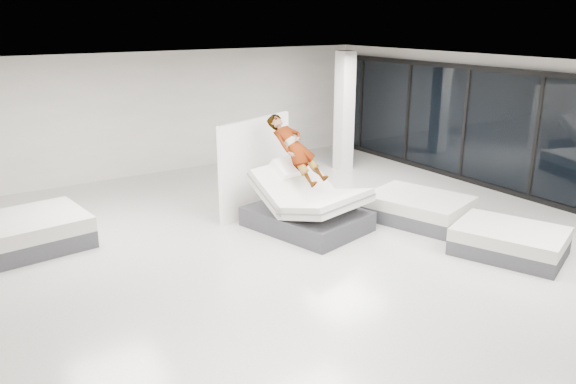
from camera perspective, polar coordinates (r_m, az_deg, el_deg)
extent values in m
plane|color=beige|center=(9.99, 3.70, -6.55)|extent=(14.00, 14.00, 0.00)
plane|color=black|center=(9.17, 4.09, 12.04)|extent=(14.00, 14.00, 0.00)
cube|color=white|center=(15.50, -12.03, 7.93)|extent=(12.00, 0.04, 3.20)
cube|color=white|center=(13.85, 24.24, 5.68)|extent=(0.04, 14.00, 3.20)
cube|color=#3B3B40|center=(11.21, 1.91, -2.74)|extent=(2.12, 2.53, 0.39)
cube|color=white|center=(11.24, 0.52, 0.66)|extent=(1.85, 1.39, 0.85)
cube|color=slate|center=(11.24, 0.52, 0.66)|extent=(1.84, 1.29, 0.70)
cube|color=white|center=(10.75, 3.97, -1.21)|extent=(1.87, 1.48, 0.48)
cube|color=slate|center=(10.75, 3.97, -1.21)|extent=(1.89, 1.47, 0.28)
cube|color=white|center=(11.24, -0.03, 2.54)|extent=(0.69, 0.58, 0.39)
imported|color=slate|center=(11.06, 0.79, 3.15)|extent=(0.94, 1.59, 1.44)
cube|color=black|center=(11.05, 2.90, 2.04)|extent=(0.08, 0.15, 0.08)
cube|color=white|center=(11.96, -3.30, 2.67)|extent=(2.12, 0.88, 2.03)
cube|color=#3B3B40|center=(11.94, 13.05, -2.16)|extent=(1.95, 2.27, 0.29)
cube|color=white|center=(11.86, 13.13, -0.95)|extent=(1.95, 2.27, 0.24)
cube|color=#3B3B40|center=(10.76, 21.49, -5.22)|extent=(1.92, 2.17, 0.27)
cube|color=white|center=(10.67, 21.64, -3.99)|extent=(1.92, 2.17, 0.23)
cube|color=#3B3B40|center=(11.30, -25.26, -4.48)|extent=(2.31, 1.84, 0.32)
cube|color=white|center=(11.20, -25.45, -3.07)|extent=(2.31, 1.84, 0.27)
cube|color=silver|center=(15.34, 5.74, 8.12)|extent=(0.40, 0.40, 3.20)
cube|color=#222C38|center=(13.79, 23.94, 5.04)|extent=(0.06, 13.40, 2.80)
cube|color=black|center=(14.12, 23.25, -0.47)|extent=(0.12, 13.40, 0.12)
cube|color=black|center=(13.60, 24.67, 10.84)|extent=(0.12, 13.40, 0.12)
cube|color=black|center=(13.79, 23.94, 5.04)|extent=(0.09, 0.08, 2.80)
cube|color=black|center=(14.94, 17.55, 6.57)|extent=(0.09, 0.08, 2.80)
cube|color=black|center=(16.26, 12.12, 7.81)|extent=(0.09, 0.08, 2.80)
cube|color=black|center=(17.70, 7.50, 8.81)|extent=(0.09, 0.08, 2.80)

